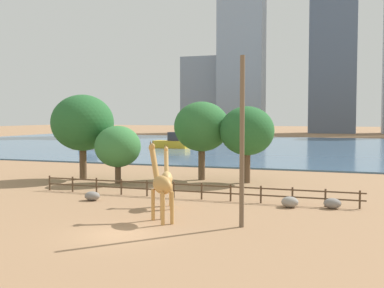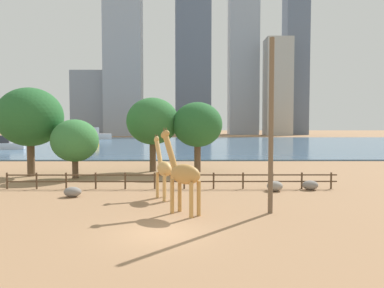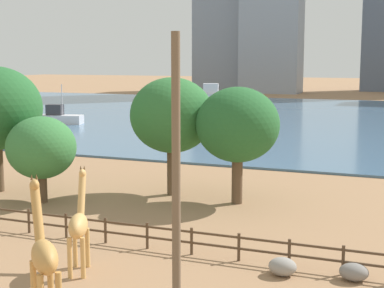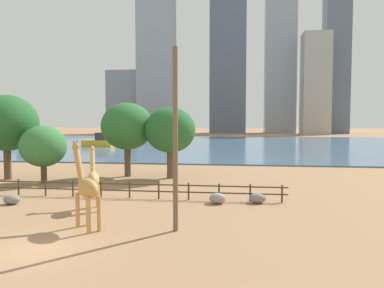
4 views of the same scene
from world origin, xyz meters
The scene contains 19 objects.
ground_plane centered at (0.00, 80.00, 0.00)m, with size 400.00×400.00×0.00m, color #9E7551.
harbor_water centered at (0.00, 77.00, 0.10)m, with size 180.00×86.00×0.20m, color #476B8C.
giraffe_tall centered at (1.02, 3.75, 2.32)m, with size 2.70×2.63×4.95m.
giraffe_companion centered at (-0.39, 8.15, 2.09)m, with size 1.72×2.95×4.41m.
utility_pole centered at (6.04, 3.94, 4.99)m, with size 0.28×0.28×9.99m, color brown.
boulder_near_fence centered at (-6.84, 8.79, 0.35)m, with size 1.23×0.94×0.70m, color gray.
boulder_by_pole centered at (10.78, 11.49, 0.37)m, with size 1.21×0.98×0.74m, color gray.
boulder_small centered at (7.90, 10.96, 0.39)m, with size 1.21×1.04×0.78m, color gray.
enclosure_fence centered at (-0.09, 12.00, 0.76)m, with size 26.12×0.14×1.30m.
tree_left_large centered at (-2.60, 22.99, 5.39)m, with size 5.61×5.61×7.95m.
tree_center_broad centered at (2.22, 22.32, 5.02)m, with size 5.28×5.28×7.44m.
tree_right_tall centered at (-9.42, 17.86, 3.55)m, with size 4.43×4.43×5.56m.
tree_left_small centered at (-14.22, 19.37, 5.78)m, with size 6.36×6.36×8.67m.
boat_ferry centered at (-34.36, 55.67, 1.12)m, with size 6.45×3.66×5.48m.
boat_sailboat centered at (-28.79, 103.85, 1.50)m, with size 9.22×5.45×3.82m.
boat_tug centered at (-22.12, 64.29, 1.26)m, with size 7.28×3.17×3.11m.
skyline_tower_needle centered at (3.02, 163.55, 48.69)m, with size 16.89×8.91×97.38m, color slate.
skyline_tower_glass centered at (-26.88, 142.80, 45.54)m, with size 15.88×8.55×91.08m, color #939EAD.
skyline_block_left centered at (-41.61, 148.65, 14.06)m, with size 16.77×11.02×28.13m, color gray.
Camera 1 is at (12.42, -23.30, 6.52)m, focal length 45.00 mm.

